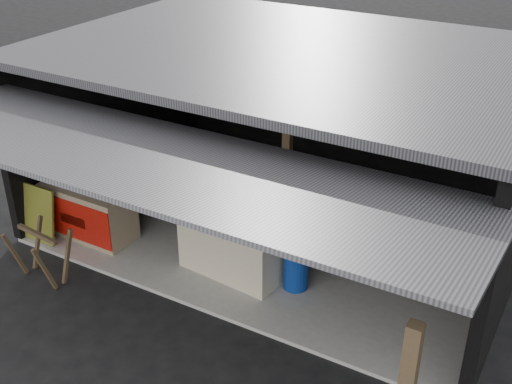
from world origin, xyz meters
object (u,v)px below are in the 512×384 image
Objects in this scene: neighbor_stall at (88,208)px; water_barrel at (296,271)px; banana_table at (237,243)px; white_crate at (264,207)px; plastic_chair at (408,229)px; sawhorse at (40,250)px.

neighbor_stall reaches higher than water_barrel.
white_crate is (-0.12, 1.00, 0.08)m from banana_table.
neighbor_stall is at bearing 179.10° from plastic_chair.
neighbor_stall is at bearing -174.01° from water_barrel.
white_crate is 1.26× the size of sawhorse.
plastic_chair is at bearing 13.59° from white_crate.
banana_table is 1.06× the size of neighbor_stall.
water_barrel is (3.48, 0.37, -0.20)m from neighbor_stall.
white_crate is 3.39m from sawhorse.
water_barrel is at bearing 31.01° from sawhorse.
white_crate reaches higher than plastic_chair.
neighbor_stall is 4.94m from plastic_chair.
neighbor_stall is 3.51m from water_barrel.
sawhorse is 3.64m from water_barrel.
neighbor_stall reaches higher than sawhorse.
water_barrel is 0.61× the size of plastic_chair.
banana_table is at bearing -179.37° from water_barrel.
white_crate reaches higher than water_barrel.
plastic_chair reaches higher than sawhorse.
sawhorse reaches higher than water_barrel.
neighbor_stall is 1.23m from sawhorse.
white_crate is at bearing 137.15° from water_barrel.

